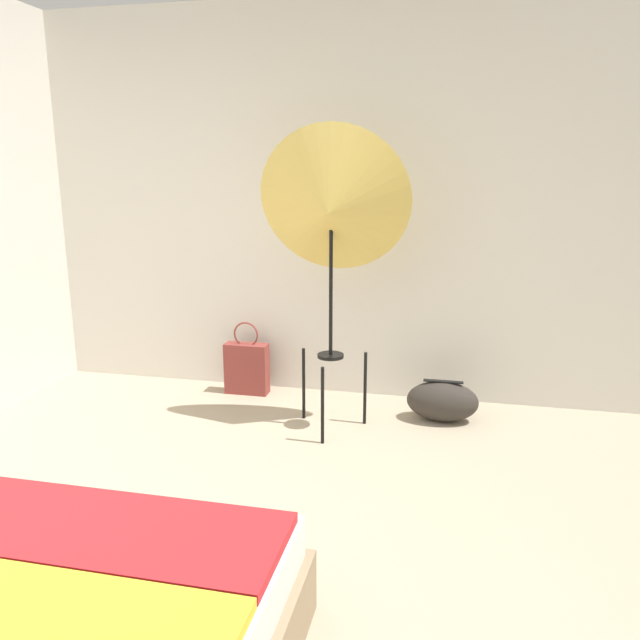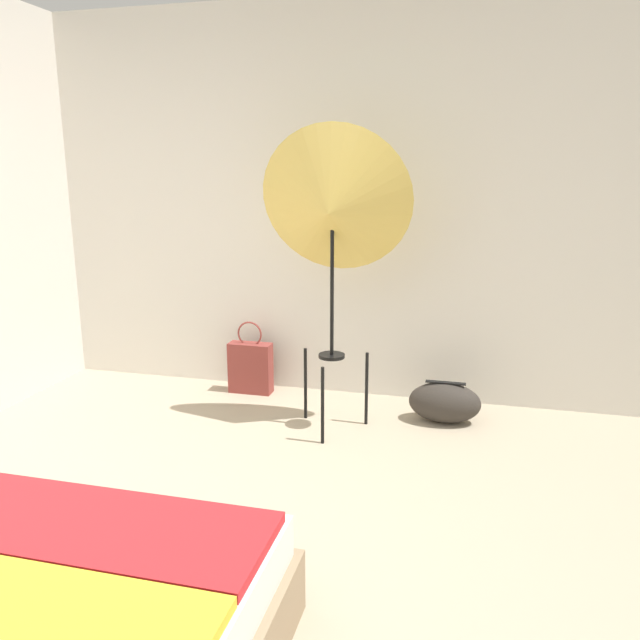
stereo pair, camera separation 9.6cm
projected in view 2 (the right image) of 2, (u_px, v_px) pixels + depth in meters
name	position (u px, v px, depth m)	size (l,w,h in m)	color
ground_plane	(93.00, 605.00, 2.27)	(14.00, 14.00, 0.00)	tan
wall_back	(286.00, 205.00, 4.25)	(8.00, 0.05, 2.60)	silver
photo_umbrella	(332.00, 208.00, 3.50)	(0.89, 0.49, 1.79)	black
tote_bag	(251.00, 367.00, 4.38)	(0.30, 0.12, 0.52)	brown
duffel_bag	(445.00, 402.00, 3.88)	(0.44, 0.25, 0.26)	#332D28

